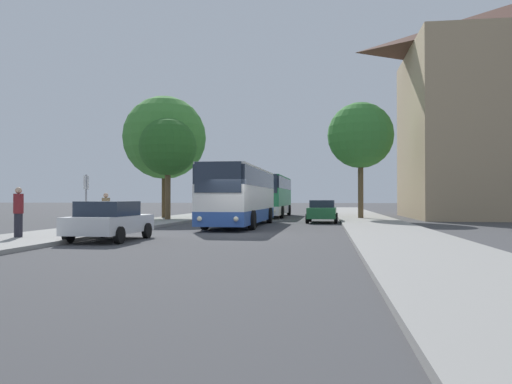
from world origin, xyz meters
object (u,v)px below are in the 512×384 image
Objects in this scene: parked_car_right_near at (322,211)px; tree_left_near at (165,138)px; bus_middle at (272,196)px; tree_right_near at (361,136)px; pedestrian_waiting_far at (106,212)px; bus_front at (241,195)px; tree_left_far at (168,147)px; parked_car_right_far at (322,208)px; pedestrian_waiting_near at (18,212)px; bus_stop_sign at (86,196)px; parked_car_left_curb at (110,220)px.

tree_left_near is (-11.94, 3.08, 5.45)m from parked_car_right_near.
bus_middle is 10.07m from tree_right_near.
parked_car_right_near is 15.50m from pedestrian_waiting_far.
bus_front is 11.60m from tree_left_near.
tree_left_far is (1.25, -3.03, -1.05)m from tree_left_near.
parked_car_right_far is 2.43× the size of pedestrian_waiting_near.
parked_car_right_near is 11.56m from tree_left_far.
parked_car_right_far is at bearing 110.61° from tree_right_near.
tree_left_far is at bearing 140.73° from pedestrian_waiting_far.
bus_middle is 23.44m from bus_stop_sign.
parked_car_left_curb is 17.38m from parked_car_right_near.
parked_car_right_near is at bearing -65.13° from bus_middle.
pedestrian_waiting_far is at bearing -81.19° from tree_left_near.
bus_middle is 10.89m from parked_car_right_near.
tree_right_near is at bearing 18.31° from tree_left_far.
bus_stop_sign is (-10.19, -12.84, 0.93)m from parked_car_right_near.
bus_stop_sign is 0.27× the size of tree_left_near.
pedestrian_waiting_far is at bearing 118.36° from parked_car_left_curb.
tree_left_far is 0.82× the size of tree_right_near.
pedestrian_waiting_far is at bearing -123.03° from bus_front.
parked_car_right_near is at bearing 91.85° from parked_car_right_far.
tree_left_near is (-7.49, -6.81, 4.37)m from bus_middle.
bus_stop_sign is (-2.30, 2.65, 0.93)m from parked_car_left_curb.
bus_middle is at bearing 89.69° from bus_front.
tree_right_near is at bearing 53.15° from bus_stop_sign.
parked_car_left_curb is 28.88m from parked_car_right_far.
tree_left_near is (-4.04, 18.56, 5.45)m from parked_car_left_curb.
bus_middle is 26.89m from pedestrian_waiting_near.
parked_car_right_far is at bearing -87.52° from parked_car_right_near.
tree_right_near reaches higher than bus_middle.
pedestrian_waiting_far is at bearing 70.20° from parked_car_right_far.
bus_stop_sign is 1.14m from pedestrian_waiting_far.
pedestrian_waiting_near is 0.22× the size of tree_right_near.
bus_stop_sign is at bearing -87.80° from tree_left_far.
tree_left_far is at bearing -67.57° from tree_left_near.
tree_right_near is at bearing -120.00° from parked_car_right_near.
pedestrian_waiting_far is 16.30m from tree_left_near.
bus_middle is 5.10m from parked_car_right_far.
bus_middle is 1.34× the size of tree_right_near.
bus_stop_sign is at bearing 53.46° from parked_car_right_near.
parked_car_left_curb is at bearing 75.66° from parked_car_right_far.
pedestrian_waiting_near is 25.51m from tree_right_near.
tree_left_near reaches higher than bus_middle.
bus_stop_sign is at bearing 69.47° from parked_car_right_far.
bus_middle reaches higher than pedestrian_waiting_far.
bus_front is at bearing -128.76° from tree_right_near.
tree_right_near is (2.94, -7.81, 5.57)m from parked_car_right_far.
bus_middle is (0.22, 14.69, 0.07)m from bus_front.
parked_car_left_curb is 0.59× the size of tree_left_far.
bus_stop_sign is (-10.07, -25.17, 0.96)m from parked_car_right_far.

